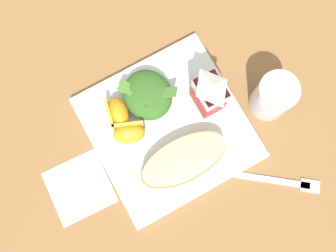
{
  "coord_description": "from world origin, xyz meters",
  "views": [
    {
      "loc": [
        0.13,
        -0.07,
        0.75
      ],
      "look_at": [
        0.0,
        0.0,
        0.03
      ],
      "focal_mm": 42.63,
      "sensor_mm": 36.0,
      "label": 1
    }
  ],
  "objects_px": {
    "white_plate": "(168,128)",
    "orange_wedge_middle": "(129,133)",
    "cheesy_pizza_bread": "(184,160)",
    "milk_carton": "(210,93)",
    "green_salad_pile": "(148,95)",
    "metal_fork": "(278,181)",
    "paper_napkin": "(80,187)",
    "drinking_clear_cup": "(273,96)",
    "orange_wedge_front": "(118,113)"
  },
  "relations": [
    {
      "from": "white_plate",
      "to": "green_salad_pile",
      "type": "bearing_deg",
      "value": -175.57
    },
    {
      "from": "cheesy_pizza_bread",
      "to": "milk_carton",
      "type": "bearing_deg",
      "value": 129.27
    },
    {
      "from": "paper_napkin",
      "to": "metal_fork",
      "type": "xyz_separation_m",
      "value": [
        0.17,
        0.33,
        0.0
      ]
    },
    {
      "from": "white_plate",
      "to": "paper_napkin",
      "type": "height_order",
      "value": "white_plate"
    },
    {
      "from": "drinking_clear_cup",
      "to": "white_plate",
      "type": "bearing_deg",
      "value": -104.18
    },
    {
      "from": "cheesy_pizza_bread",
      "to": "orange_wedge_middle",
      "type": "bearing_deg",
      "value": -144.83
    },
    {
      "from": "orange_wedge_middle",
      "to": "white_plate",
      "type": "bearing_deg",
      "value": 73.08
    },
    {
      "from": "white_plate",
      "to": "drinking_clear_cup",
      "type": "relative_size",
      "value": 2.98
    },
    {
      "from": "green_salad_pile",
      "to": "cheesy_pizza_bread",
      "type": "bearing_deg",
      "value": -0.3
    },
    {
      "from": "orange_wedge_middle",
      "to": "metal_fork",
      "type": "relative_size",
      "value": 0.43
    },
    {
      "from": "green_salad_pile",
      "to": "orange_wedge_front",
      "type": "xyz_separation_m",
      "value": [
        0.0,
        -0.07,
        -0.0
      ]
    },
    {
      "from": "cheesy_pizza_bread",
      "to": "paper_napkin",
      "type": "xyz_separation_m",
      "value": [
        -0.05,
        -0.19,
        -0.03
      ]
    },
    {
      "from": "orange_wedge_front",
      "to": "orange_wedge_middle",
      "type": "height_order",
      "value": "same"
    },
    {
      "from": "orange_wedge_middle",
      "to": "drinking_clear_cup",
      "type": "relative_size",
      "value": 0.74
    },
    {
      "from": "green_salad_pile",
      "to": "metal_fork",
      "type": "bearing_deg",
      "value": 28.14
    },
    {
      "from": "cheesy_pizza_bread",
      "to": "metal_fork",
      "type": "xyz_separation_m",
      "value": [
        0.12,
        0.14,
        -0.03
      ]
    },
    {
      "from": "paper_napkin",
      "to": "drinking_clear_cup",
      "type": "distance_m",
      "value": 0.4
    },
    {
      "from": "metal_fork",
      "to": "white_plate",
      "type": "bearing_deg",
      "value": -144.94
    },
    {
      "from": "white_plate",
      "to": "green_salad_pile",
      "type": "relative_size",
      "value": 2.8
    },
    {
      "from": "green_salad_pile",
      "to": "orange_wedge_middle",
      "type": "height_order",
      "value": "green_salad_pile"
    },
    {
      "from": "white_plate",
      "to": "milk_carton",
      "type": "relative_size",
      "value": 2.55
    },
    {
      "from": "milk_carton",
      "to": "white_plate",
      "type": "bearing_deg",
      "value": -84.83
    },
    {
      "from": "metal_fork",
      "to": "milk_carton",
      "type": "bearing_deg",
      "value": -167.56
    },
    {
      "from": "milk_carton",
      "to": "drinking_clear_cup",
      "type": "distance_m",
      "value": 0.12
    },
    {
      "from": "cheesy_pizza_bread",
      "to": "green_salad_pile",
      "type": "xyz_separation_m",
      "value": [
        -0.14,
        0.0,
        0.0
      ]
    },
    {
      "from": "white_plate",
      "to": "paper_napkin",
      "type": "relative_size",
      "value": 2.55
    },
    {
      "from": "milk_carton",
      "to": "orange_wedge_front",
      "type": "bearing_deg",
      "value": -109.64
    },
    {
      "from": "white_plate",
      "to": "orange_wedge_middle",
      "type": "relative_size",
      "value": 4.05
    },
    {
      "from": "milk_carton",
      "to": "paper_napkin",
      "type": "bearing_deg",
      "value": -84.87
    },
    {
      "from": "orange_wedge_middle",
      "to": "orange_wedge_front",
      "type": "bearing_deg",
      "value": -178.92
    },
    {
      "from": "metal_fork",
      "to": "cheesy_pizza_bread",
      "type": "bearing_deg",
      "value": -130.68
    },
    {
      "from": "milk_carton",
      "to": "orange_wedge_middle",
      "type": "height_order",
      "value": "milk_carton"
    },
    {
      "from": "milk_carton",
      "to": "paper_napkin",
      "type": "distance_m",
      "value": 0.3
    },
    {
      "from": "cheesy_pizza_bread",
      "to": "paper_napkin",
      "type": "relative_size",
      "value": 1.57
    },
    {
      "from": "cheesy_pizza_bread",
      "to": "drinking_clear_cup",
      "type": "relative_size",
      "value": 1.84
    },
    {
      "from": "white_plate",
      "to": "milk_carton",
      "type": "distance_m",
      "value": 0.11
    },
    {
      "from": "green_salad_pile",
      "to": "drinking_clear_cup",
      "type": "height_order",
      "value": "drinking_clear_cup"
    },
    {
      "from": "green_salad_pile",
      "to": "drinking_clear_cup",
      "type": "bearing_deg",
      "value": 59.42
    },
    {
      "from": "white_plate",
      "to": "orange_wedge_middle",
      "type": "height_order",
      "value": "orange_wedge_middle"
    },
    {
      "from": "paper_napkin",
      "to": "orange_wedge_middle",
      "type": "bearing_deg",
      "value": 106.85
    },
    {
      "from": "white_plate",
      "to": "cheesy_pizza_bread",
      "type": "relative_size",
      "value": 1.62
    },
    {
      "from": "green_salad_pile",
      "to": "white_plate",
      "type": "bearing_deg",
      "value": 4.43
    },
    {
      "from": "paper_napkin",
      "to": "metal_fork",
      "type": "distance_m",
      "value": 0.37
    },
    {
      "from": "milk_carton",
      "to": "metal_fork",
      "type": "height_order",
      "value": "milk_carton"
    },
    {
      "from": "white_plate",
      "to": "green_salad_pile",
      "type": "distance_m",
      "value": 0.07
    },
    {
      "from": "green_salad_pile",
      "to": "drinking_clear_cup",
      "type": "xyz_separation_m",
      "value": [
        0.12,
        0.2,
        0.01
      ]
    },
    {
      "from": "drinking_clear_cup",
      "to": "orange_wedge_front",
      "type": "bearing_deg",
      "value": -113.29
    },
    {
      "from": "green_salad_pile",
      "to": "milk_carton",
      "type": "distance_m",
      "value": 0.12
    },
    {
      "from": "milk_carton",
      "to": "drinking_clear_cup",
      "type": "bearing_deg",
      "value": 61.52
    },
    {
      "from": "white_plate",
      "to": "metal_fork",
      "type": "bearing_deg",
      "value": 35.06
    }
  ]
}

